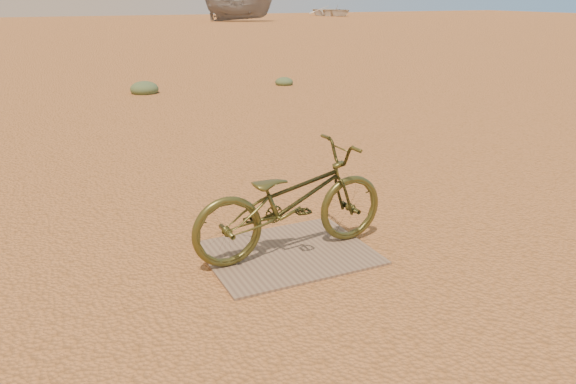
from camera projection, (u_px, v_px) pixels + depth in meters
name	position (u px, v px, depth m)	size (l,w,h in m)	color
ground	(318.00, 222.00, 5.58)	(120.00, 120.00, 0.00)	#BA7943
plywood_board	(288.00, 253.00, 4.89)	(1.40, 1.11, 0.02)	#7B6A53
bicycle	(291.00, 201.00, 4.75)	(0.62, 1.79, 0.94)	#474920
boat_mid_right	(240.00, 7.00, 46.71)	(2.16, 5.75, 2.22)	slate
boat_far_right	(333.00, 11.00, 58.66)	(3.65, 5.11, 1.06)	silver
kale_a	(145.00, 93.00, 12.87)	(0.64, 0.64, 0.35)	#5A774F
kale_b	(284.00, 85.00, 14.06)	(0.45, 0.45, 0.25)	#5A774F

